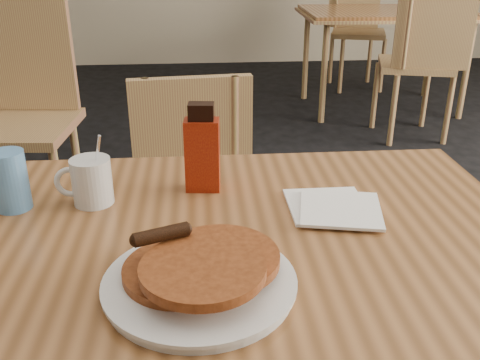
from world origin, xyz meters
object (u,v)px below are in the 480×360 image
at_px(chair_main_far, 194,192).
at_px(chair_neighbor_near, 424,50).
at_px(chair_neighbor_far, 356,18).
at_px(coffee_mug, 90,180).
at_px(pancake_plate, 200,275).
at_px(neighbor_table, 386,16).
at_px(chair_wall_extra, 18,94).
at_px(blue_tumbler, 10,181).
at_px(main_table, 183,269).
at_px(syrup_bottle, 202,151).

relative_size(chair_main_far, chair_neighbor_near, 0.85).
relative_size(chair_neighbor_far, coffee_mug, 6.84).
height_order(pancake_plate, coffee_mug, coffee_mug).
relative_size(neighbor_table, chair_neighbor_far, 1.29).
bearing_deg(chair_neighbor_far, neighbor_table, -73.56).
xyz_separation_m(chair_wall_extra, coffee_mug, (0.55, -1.35, 0.18)).
bearing_deg(blue_tumbler, coffee_mug, 4.02).
relative_size(chair_main_far, chair_wall_extra, 0.81).
xyz_separation_m(main_table, pancake_plate, (0.03, -0.12, 0.06)).
relative_size(pancake_plate, syrup_bottle, 1.57).
distance_m(neighbor_table, blue_tumbler, 3.55).
bearing_deg(chair_main_far, pancake_plate, -94.88).
xyz_separation_m(chair_neighbor_far, coffee_mug, (-1.65, -3.80, 0.21)).
bearing_deg(coffee_mug, main_table, -64.18).
bearing_deg(chair_main_far, main_table, -97.03).
height_order(chair_main_far, chair_neighbor_near, chair_neighbor_near).
bearing_deg(blue_tumbler, neighbor_table, 59.65).
xyz_separation_m(main_table, chair_main_far, (0.02, 0.74, -0.21)).
relative_size(pancake_plate, coffee_mug, 1.98).
bearing_deg(coffee_mug, pancake_plate, -73.40).
xyz_separation_m(syrup_bottle, blue_tumbler, (-0.36, -0.06, -0.03)).
bearing_deg(chair_wall_extra, chair_main_far, -42.04).
relative_size(chair_main_far, chair_neighbor_far, 0.85).
bearing_deg(chair_neighbor_far, chair_main_far, -97.54).
bearing_deg(main_table, coffee_mug, 133.23).
xyz_separation_m(main_table, coffee_mug, (-0.18, 0.19, 0.09)).
xyz_separation_m(chair_neighbor_far, syrup_bottle, (-1.43, -3.75, 0.24)).
relative_size(chair_neighbor_near, coffee_mug, 6.88).
relative_size(chair_neighbor_near, pancake_plate, 3.48).
bearing_deg(blue_tumbler, chair_neighbor_near, 52.23).
height_order(coffee_mug, blue_tumbler, coffee_mug).
xyz_separation_m(neighbor_table, chair_neighbor_far, (0.00, 0.75, -0.12)).
relative_size(neighbor_table, chair_neighbor_near, 1.28).
bearing_deg(pancake_plate, chair_main_far, 90.74).
relative_size(neighbor_table, blue_tumbler, 11.01).
xyz_separation_m(chair_main_far, pancake_plate, (0.01, -0.86, 0.27)).
height_order(chair_neighbor_far, coffee_mug, chair_neighbor_far).
distance_m(chair_wall_extra, syrup_bottle, 1.53).
bearing_deg(chair_main_far, syrup_bottle, -92.97).
bearing_deg(main_table, pancake_plate, -75.92).
height_order(chair_neighbor_far, syrup_bottle, chair_neighbor_far).
bearing_deg(chair_main_far, neighbor_table, 54.19).
relative_size(chair_main_far, coffee_mug, 5.84).
xyz_separation_m(neighbor_table, chair_neighbor_near, (-0.01, -0.76, -0.11)).
bearing_deg(main_table, chair_neighbor_near, 59.46).
relative_size(chair_neighbor_near, syrup_bottle, 5.44).
relative_size(chair_neighbor_far, blue_tumbler, 8.56).
bearing_deg(coffee_mug, neighbor_table, 44.23).
bearing_deg(blue_tumbler, pancake_plate, -39.95).
height_order(neighbor_table, chair_main_far, chair_main_far).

